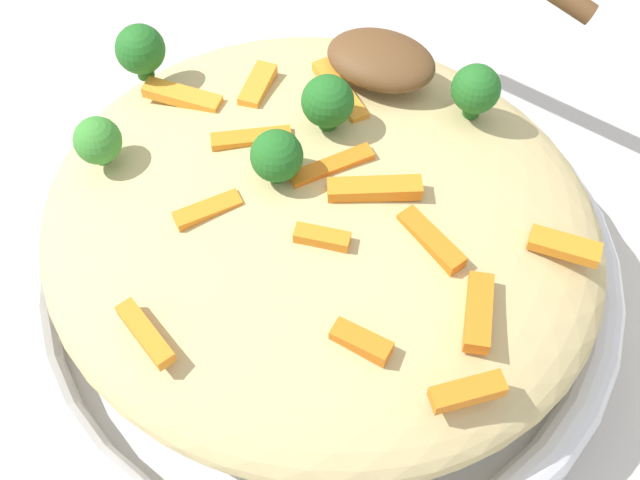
% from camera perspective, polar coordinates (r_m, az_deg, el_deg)
% --- Properties ---
extents(ground_plane, '(2.40, 2.40, 0.00)m').
position_cam_1_polar(ground_plane, '(0.48, 0.00, -4.13)').
color(ground_plane, beige).
extents(serving_bowl, '(0.32, 0.32, 0.05)m').
position_cam_1_polar(serving_bowl, '(0.46, 0.00, -2.56)').
color(serving_bowl, silver).
rests_on(serving_bowl, ground_plane).
extents(pasta_mound, '(0.28, 0.26, 0.06)m').
position_cam_1_polar(pasta_mound, '(0.42, 0.00, 0.74)').
color(pasta_mound, '#D1BA7A').
rests_on(pasta_mound, serving_bowl).
extents(carrot_piece_0, '(0.03, 0.04, 0.01)m').
position_cam_1_polar(carrot_piece_0, '(0.40, 0.99, 4.83)').
color(carrot_piece_0, orange).
rests_on(carrot_piece_0, pasta_mound).
extents(carrot_piece_1, '(0.03, 0.01, 0.01)m').
position_cam_1_polar(carrot_piece_1, '(0.38, 0.14, 0.18)').
color(carrot_piece_1, orange).
rests_on(carrot_piece_1, pasta_mound).
extents(carrot_piece_2, '(0.03, 0.03, 0.01)m').
position_cam_1_polar(carrot_piece_2, '(0.39, -7.44, 1.94)').
color(carrot_piece_2, orange).
rests_on(carrot_piece_2, pasta_mound).
extents(carrot_piece_3, '(0.03, 0.02, 0.01)m').
position_cam_1_polar(carrot_piece_3, '(0.37, -11.52, -6.11)').
color(carrot_piece_3, orange).
rests_on(carrot_piece_3, pasta_mound).
extents(carrot_piece_4, '(0.04, 0.01, 0.01)m').
position_cam_1_polar(carrot_piece_4, '(0.44, -9.12, 9.40)').
color(carrot_piece_4, orange).
rests_on(carrot_piece_4, pasta_mound).
extents(carrot_piece_5, '(0.04, 0.03, 0.01)m').
position_cam_1_polar(carrot_piece_5, '(0.39, 3.65, 3.41)').
color(carrot_piece_5, orange).
rests_on(carrot_piece_5, pasta_mound).
extents(carrot_piece_6, '(0.03, 0.01, 0.01)m').
position_cam_1_polar(carrot_piece_6, '(0.40, 15.93, -0.40)').
color(carrot_piece_6, orange).
rests_on(carrot_piece_6, pasta_mound).
extents(carrot_piece_7, '(0.03, 0.03, 0.01)m').
position_cam_1_polar(carrot_piece_7, '(0.35, 9.78, -9.89)').
color(carrot_piece_7, orange).
rests_on(carrot_piece_7, pasta_mound).
extents(carrot_piece_8, '(0.04, 0.03, 0.01)m').
position_cam_1_polar(carrot_piece_8, '(0.42, -4.58, 6.68)').
color(carrot_piece_8, orange).
rests_on(carrot_piece_8, pasta_mound).
extents(carrot_piece_9, '(0.04, 0.04, 0.01)m').
position_cam_1_polar(carrot_piece_9, '(0.44, 1.34, 9.84)').
color(carrot_piece_9, orange).
rests_on(carrot_piece_9, pasta_mound).
extents(carrot_piece_10, '(0.02, 0.04, 0.01)m').
position_cam_1_polar(carrot_piece_10, '(0.37, 10.48, -4.75)').
color(carrot_piece_10, orange).
rests_on(carrot_piece_10, pasta_mound).
extents(carrot_piece_11, '(0.04, 0.03, 0.01)m').
position_cam_1_polar(carrot_piece_11, '(0.38, 7.39, -0.01)').
color(carrot_piece_11, orange).
rests_on(carrot_piece_11, pasta_mound).
extents(carrot_piece_12, '(0.01, 0.03, 0.01)m').
position_cam_1_polar(carrot_piece_12, '(0.44, -4.16, 10.19)').
color(carrot_piece_12, orange).
rests_on(carrot_piece_12, pasta_mound).
extents(carrot_piece_13, '(0.03, 0.01, 0.01)m').
position_cam_1_polar(carrot_piece_13, '(0.36, 2.75, -6.77)').
color(carrot_piece_13, orange).
rests_on(carrot_piece_13, pasta_mound).
extents(broccoli_floret_0, '(0.02, 0.02, 0.03)m').
position_cam_1_polar(broccoli_floret_0, '(0.39, -2.88, 5.58)').
color(broccoli_floret_0, '#205B1C').
rests_on(broccoli_floret_0, pasta_mound).
extents(broccoli_floret_1, '(0.02, 0.02, 0.03)m').
position_cam_1_polar(broccoli_floret_1, '(0.43, 10.30, 9.80)').
color(broccoli_floret_1, '#205B1C').
rests_on(broccoli_floret_1, pasta_mound).
extents(broccoli_floret_2, '(0.02, 0.02, 0.03)m').
position_cam_1_polar(broccoli_floret_2, '(0.42, -14.54, 6.38)').
color(broccoli_floret_2, '#377928').
rests_on(broccoli_floret_2, pasta_mound).
extents(broccoli_floret_3, '(0.03, 0.03, 0.03)m').
position_cam_1_polar(broccoli_floret_3, '(0.41, 0.51, 9.16)').
color(broccoli_floret_3, '#205B1C').
rests_on(broccoli_floret_3, pasta_mound).
extents(broccoli_floret_4, '(0.03, 0.03, 0.03)m').
position_cam_1_polar(broccoli_floret_4, '(0.45, -11.84, 12.24)').
color(broccoli_floret_4, '#205B1C').
rests_on(broccoli_floret_4, pasta_mound).
extents(serving_spoon, '(0.16, 0.11, 0.07)m').
position_cam_1_polar(serving_spoon, '(0.45, 6.24, 14.97)').
color(serving_spoon, brown).
rests_on(serving_spoon, pasta_mound).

